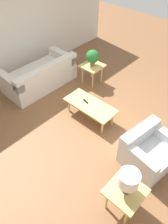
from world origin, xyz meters
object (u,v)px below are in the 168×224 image
(side_table_lamp, at_px, (125,193))
(table_lamp, at_px, (129,180))
(coffee_table, at_px, (90,106))
(side_table_plant, at_px, (92,68))
(sofa, at_px, (41,76))
(potted_plant, at_px, (93,57))
(armchair, at_px, (148,151))

(side_table_lamp, xyz_separation_m, table_lamp, (-0.00, -0.00, 0.38))
(table_lamp, bearing_deg, coffee_table, -34.48)
(side_table_plant, bearing_deg, sofa, 48.09)
(coffee_table, distance_m, potted_plant, 1.45)
(coffee_table, bearing_deg, sofa, -1.41)
(sofa, bearing_deg, side_table_lamp, 71.20)
(sofa, relative_size, armchair, 1.88)
(coffee_table, relative_size, side_table_plant, 2.20)
(side_table_lamp, bearing_deg, sofa, -19.44)
(armchair, height_order, table_lamp, table_lamp)
(table_lamp, bearing_deg, potted_plant, -40.83)
(armchair, bearing_deg, coffee_table, 92.78)
(coffee_table, height_order, table_lamp, table_lamp)
(coffee_table, bearing_deg, armchair, 174.42)
(sofa, relative_size, side_table_plant, 3.53)
(coffee_table, distance_m, table_lamp, 2.20)
(sofa, bearing_deg, side_table_plant, 138.72)
(armchair, bearing_deg, side_table_lamp, -161.51)
(coffee_table, height_order, side_table_plant, side_table_plant)
(coffee_table, xyz_separation_m, side_table_lamp, (-1.77, 1.21, 0.12))
(side_table_plant, distance_m, side_table_lamp, 3.50)
(armchair, bearing_deg, side_table_plant, 71.84)
(coffee_table, distance_m, side_table_plant, 1.39)
(side_table_plant, bearing_deg, coffee_table, 129.30)
(armchair, relative_size, potted_plant, 2.39)
(sofa, height_order, side_table_lamp, sofa)
(side_table_plant, bearing_deg, table_lamp, 139.17)
(coffee_table, xyz_separation_m, table_lamp, (-1.77, 1.21, 0.50))
(potted_plant, bearing_deg, armchair, 153.48)
(armchair, distance_m, potted_plant, 2.79)
(sofa, xyz_separation_m, coffee_table, (-1.80, 0.04, 0.05))
(side_table_plant, distance_m, table_lamp, 3.52)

